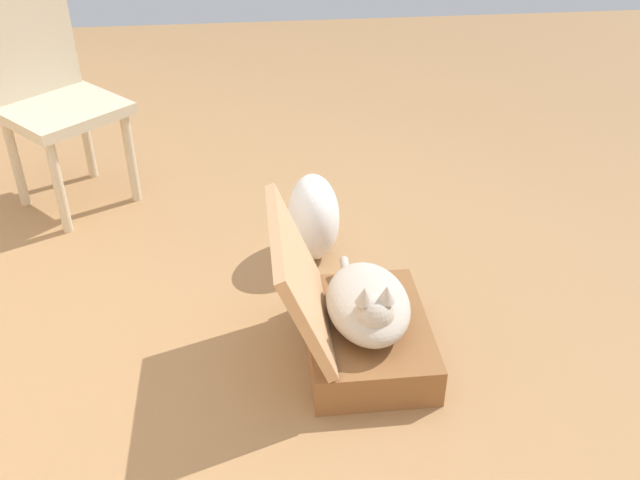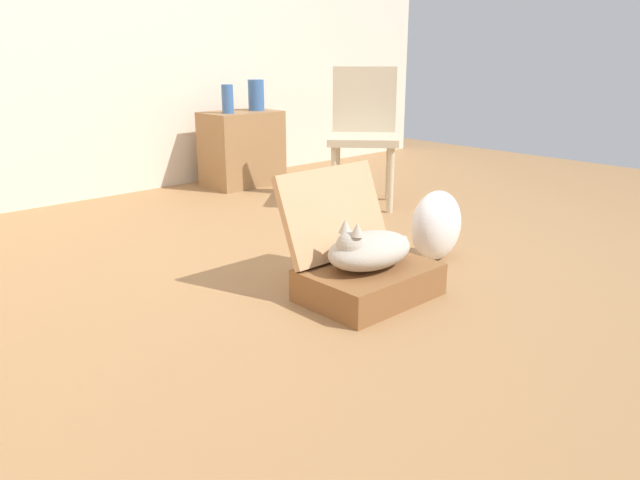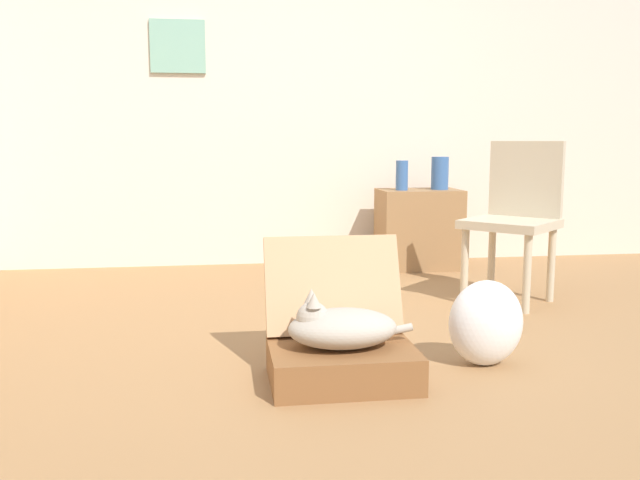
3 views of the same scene
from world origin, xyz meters
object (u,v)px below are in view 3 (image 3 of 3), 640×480
(suitcase_base, at_px, (342,365))
(chair, at_px, (515,214))
(plastic_bag_white, at_px, (486,323))
(side_table, at_px, (419,229))
(vase_short, at_px, (440,173))
(vase_tall, at_px, (402,175))
(cat, at_px, (339,327))

(suitcase_base, relative_size, chair, 0.61)
(plastic_bag_white, distance_m, side_table, 2.23)
(suitcase_base, bearing_deg, vase_short, 63.62)
(plastic_bag_white, bearing_deg, vase_tall, 84.40)
(vase_tall, bearing_deg, suitcase_base, -110.44)
(suitcase_base, distance_m, vase_short, 2.65)
(vase_tall, bearing_deg, vase_short, 6.01)
(cat, distance_m, vase_short, 2.62)
(suitcase_base, xyz_separation_m, plastic_bag_white, (0.64, 0.12, 0.11))
(suitcase_base, distance_m, chair, 1.81)
(plastic_bag_white, xyz_separation_m, side_table, (0.36, 2.19, 0.11))
(plastic_bag_white, distance_m, vase_short, 2.30)
(cat, xyz_separation_m, plastic_bag_white, (0.65, 0.12, -0.04))
(cat, height_order, vase_tall, vase_tall)
(vase_tall, bearing_deg, side_table, 16.63)
(side_table, bearing_deg, vase_tall, -163.37)
(cat, distance_m, plastic_bag_white, 0.66)
(suitcase_base, height_order, vase_tall, vase_tall)
(chair, bearing_deg, cat, -88.45)
(plastic_bag_white, height_order, side_table, side_table)
(side_table, xyz_separation_m, vase_short, (0.15, -0.01, 0.41))
(vase_tall, bearing_deg, cat, -110.72)
(suitcase_base, distance_m, vase_tall, 2.50)
(vase_short, bearing_deg, side_table, 174.97)
(side_table, bearing_deg, vase_short, -5.03)
(suitcase_base, xyz_separation_m, vase_tall, (0.85, 2.27, 0.62))
(vase_short, height_order, chair, chair)
(plastic_bag_white, bearing_deg, side_table, 80.72)
(side_table, height_order, vase_short, vase_short)
(suitcase_base, height_order, chair, chair)
(vase_tall, bearing_deg, chair, -68.73)
(plastic_bag_white, bearing_deg, cat, -169.49)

